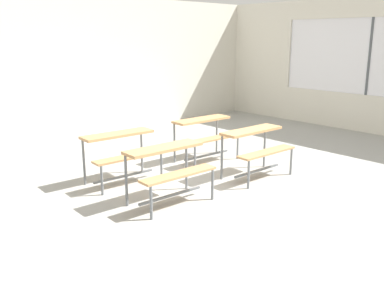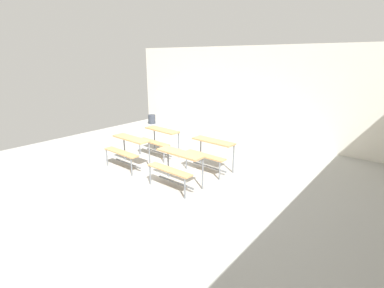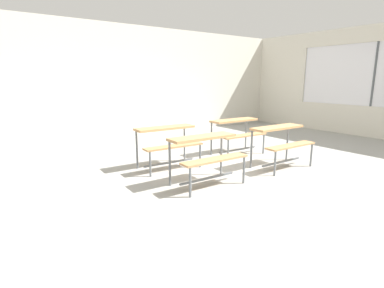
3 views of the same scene
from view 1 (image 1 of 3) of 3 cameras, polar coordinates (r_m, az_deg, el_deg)
ground at (r=6.28m, az=5.21°, el=-5.92°), size 10.00×9.00×0.05m
wall_back at (r=9.56m, az=-15.02°, el=9.97°), size 10.00×0.12×3.00m
desk_bench_r0c0 at (r=5.51m, az=-3.14°, el=-2.35°), size 1.12×0.62×0.74m
desk_bench_r0c1 at (r=6.61m, az=8.69°, el=0.32°), size 1.11×0.62×0.74m
desk_bench_r1c0 at (r=6.36m, az=-9.44°, el=-0.25°), size 1.13×0.65×0.74m
desk_bench_r1c1 at (r=7.40m, az=1.86°, el=1.98°), size 1.12×0.63×0.74m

